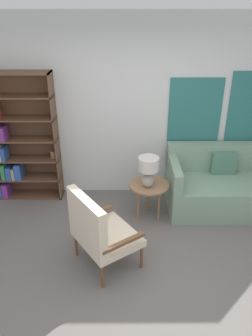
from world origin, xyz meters
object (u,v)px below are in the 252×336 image
at_px(couch, 223,186).
at_px(bookshelf, 11,142).
at_px(side_table, 149,187).
at_px(armchair, 97,229).
at_px(table_lamp, 148,169).

bearing_deg(couch, bookshelf, 174.55).
distance_m(couch, side_table, 1.17).
relative_size(armchair, side_table, 1.74).
bearing_deg(bookshelf, side_table, -15.74).
distance_m(bookshelf, armchair, 2.13).
relative_size(couch, side_table, 2.93).
height_order(bookshelf, armchair, bookshelf).
xyz_separation_m(side_table, table_lamp, (-0.02, -0.07, 0.33)).
bearing_deg(armchair, couch, 35.76).
xyz_separation_m(armchair, couch, (1.77, 1.28, -0.19)).
distance_m(bookshelf, table_lamp, 2.10).
xyz_separation_m(couch, side_table, (-1.13, -0.27, 0.14)).
xyz_separation_m(armchair, table_lamp, (0.62, 0.94, 0.27)).
relative_size(armchair, couch, 0.59).
xyz_separation_m(bookshelf, couch, (3.15, -0.30, -0.58)).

